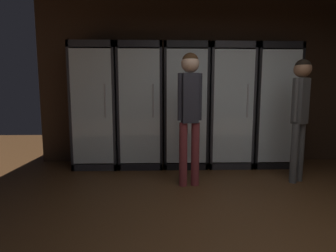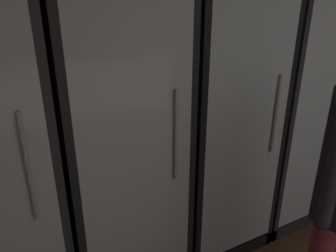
# 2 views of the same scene
# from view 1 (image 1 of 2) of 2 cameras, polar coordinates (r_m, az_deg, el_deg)

# --- Properties ---
(wall_back) EXTENTS (6.00, 0.06, 2.80)m
(wall_back) POSITION_cam_1_polar(r_m,az_deg,el_deg) (4.47, 10.66, 10.04)
(wall_back) COLOR #382619
(wall_back) RESTS_ON ground
(cooler_far_left) EXTENTS (0.69, 0.59, 1.95)m
(cooler_far_left) POSITION_cam_1_polar(r_m,az_deg,el_deg) (4.20, -15.90, 4.03)
(cooler_far_left) COLOR #2B2B30
(cooler_far_left) RESTS_ON ground
(cooler_left) EXTENTS (0.69, 0.59, 1.95)m
(cooler_left) POSITION_cam_1_polar(r_m,az_deg,el_deg) (4.09, -6.16, 4.15)
(cooler_left) COLOR black
(cooler_left) RESTS_ON ground
(cooler_center) EXTENTS (0.69, 0.59, 1.95)m
(cooler_center) POSITION_cam_1_polar(r_m,az_deg,el_deg) (4.09, 3.85, 4.21)
(cooler_center) COLOR black
(cooler_center) RESTS_ON ground
(cooler_right) EXTENTS (0.69, 0.59, 1.95)m
(cooler_right) POSITION_cam_1_polar(r_m,az_deg,el_deg) (4.22, 13.53, 4.09)
(cooler_right) COLOR #2B2B30
(cooler_right) RESTS_ON ground
(cooler_far_right) EXTENTS (0.69, 0.59, 1.95)m
(cooler_far_right) POSITION_cam_1_polar(r_m,az_deg,el_deg) (4.46, 22.39, 3.94)
(cooler_far_right) COLOR black
(cooler_far_right) RESTS_ON ground
(shopper_near) EXTENTS (0.31, 0.22, 1.67)m
(shopper_near) POSITION_cam_1_polar(r_m,az_deg,el_deg) (3.12, 5.00, 5.03)
(shopper_near) COLOR brown
(shopper_near) RESTS_ON ground
(shopper_far) EXTENTS (0.25, 0.21, 1.61)m
(shopper_far) POSITION_cam_1_polar(r_m,az_deg,el_deg) (3.68, 28.03, 4.42)
(shopper_far) COLOR #4C4C4C
(shopper_far) RESTS_ON ground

